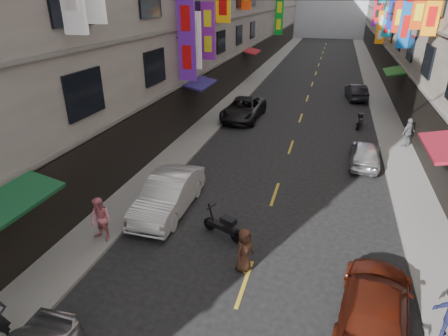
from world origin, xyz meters
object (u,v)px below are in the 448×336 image
Objects in this scene: car_right_far at (356,92)px; pedestrian_rfar at (408,133)px; car_right_near at (375,305)px; scooter_crossing at (224,226)px; car_left_mid at (168,194)px; pedestrian_lfar at (101,220)px; scooter_far_right at (360,121)px; pedestrian_crossing at (244,250)px; car_right_mid at (365,153)px; car_left_far at (243,109)px.

pedestrian_rfar reaches higher than car_right_far.
car_right_near is 25.36m from car_right_far.
car_left_mid reaches higher than scooter_crossing.
pedestrian_lfar reaches higher than car_left_mid.
car_right_far is at bearing 9.77° from scooter_crossing.
car_left_mid is (-8.02, -13.63, 0.33)m from scooter_far_right.
pedestrian_lfar reaches higher than pedestrian_crossing.
car_right_mid is 14.27m from car_right_far.
car_right_near is (-0.34, -17.55, 0.20)m from scooter_far_right.
car_left_mid reaches higher than car_right_near.
car_right_far reaches higher than scooter_crossing.
car_left_far is 1.40× the size of car_right_mid.
car_left_mid reaches higher than car_right_far.
car_right_far is 24.51m from pedestrian_crossing.
car_left_mid is 1.18× the size of car_right_far.
pedestrian_crossing is at bearing 18.63° from pedestrian_rfar.
car_left_mid is 13.31m from car_left_far.
pedestrian_rfar is (10.44, -3.07, 0.25)m from car_left_far.
car_right_mid is (-0.02, -6.46, 0.20)m from scooter_far_right.
car_right_far is (5.33, 22.55, 0.21)m from scooter_crossing.
car_left_far reaches higher than car_right_far.
car_right_far is at bearing 47.24° from car_left_far.
car_left_far is (-2.67, 14.42, 0.29)m from scooter_crossing.
scooter_crossing is 2.91m from car_left_mid.
scooter_crossing is 0.43× the size of car_right_far.
pedestrian_crossing reaches higher than car_right_far.
car_left_far is (-8.02, -0.32, 0.29)m from scooter_far_right.
scooter_crossing is 1.02× the size of pedestrian_lfar.
pedestrian_lfar is at bearing 60.85° from car_right_far.
car_right_mid is 2.26× the size of pedestrian_lfar.
pedestrian_crossing is (-4.18, -9.88, 0.12)m from car_right_mid.
pedestrian_lfar is (-9.42, -16.30, 0.51)m from scooter_far_right.
car_left_far is at bearing 37.77° from pedestrian_crossing.
car_right_near is (7.68, -3.92, -0.12)m from car_left_mid.
car_left_mid is at bearing 0.14° from pedestrian_rfar.
pedestrian_rfar is at bearing 44.01° from car_left_mid.
car_left_far is 10.89m from pedestrian_rfar.
scooter_far_right is at bearing 71.20° from pedestrian_lfar.
car_left_mid is 1.05× the size of car_right_near.
scooter_far_right is at bearing 4.08° from car_left_far.
car_left_far is at bearing 33.55° from scooter_crossing.
pedestrian_lfar is (-1.40, -2.68, 0.19)m from car_left_mid.
car_left_far is 3.46× the size of pedestrian_crossing.
scooter_far_right is at bearing -86.94° from car_right_mid.
car_right_mid is (5.33, 8.28, 0.20)m from scooter_crossing.
car_left_mid is 1.24× the size of car_right_mid.
pedestrian_rfar reaches higher than car_left_far.
pedestrian_rfar is (2.44, 3.07, 0.34)m from car_right_mid.
car_right_mid is 13.61m from pedestrian_lfar.
scooter_far_right is (5.35, 14.74, 0.00)m from scooter_crossing.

